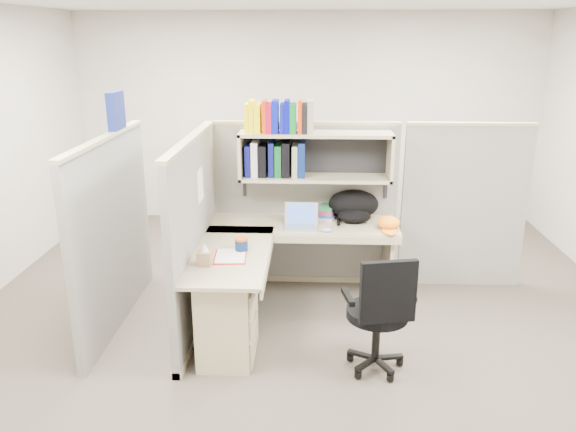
{
  "coord_description": "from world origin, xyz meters",
  "views": [
    {
      "loc": [
        0.07,
        -4.38,
        2.4
      ],
      "look_at": [
        -0.13,
        0.25,
        0.9
      ],
      "focal_mm": 35.0,
      "sensor_mm": 36.0,
      "label": 1
    }
  ],
  "objects_px": {
    "desk": "(251,291)",
    "task_chair": "(378,331)",
    "snack_canister": "(241,244)",
    "laptop": "(301,217)",
    "backpack": "(354,206)"
  },
  "relations": [
    {
      "from": "laptop",
      "to": "snack_canister",
      "type": "distance_m",
      "value": 0.75
    },
    {
      "from": "desk",
      "to": "backpack",
      "type": "xyz_separation_m",
      "value": [
        0.88,
        0.97,
        0.43
      ]
    },
    {
      "from": "snack_canister",
      "to": "laptop",
      "type": "bearing_deg",
      "value": 50.72
    },
    {
      "from": "snack_canister",
      "to": "backpack",
      "type": "bearing_deg",
      "value": 40.54
    },
    {
      "from": "snack_canister",
      "to": "task_chair",
      "type": "bearing_deg",
      "value": -28.27
    },
    {
      "from": "backpack",
      "to": "snack_canister",
      "type": "bearing_deg",
      "value": -123.26
    },
    {
      "from": "desk",
      "to": "task_chair",
      "type": "relative_size",
      "value": 1.82
    },
    {
      "from": "backpack",
      "to": "laptop",
      "type": "bearing_deg",
      "value": -136.98
    },
    {
      "from": "laptop",
      "to": "snack_canister",
      "type": "height_order",
      "value": "laptop"
    },
    {
      "from": "desk",
      "to": "task_chair",
      "type": "height_order",
      "value": "task_chair"
    },
    {
      "from": "backpack",
      "to": "desk",
      "type": "bearing_deg",
      "value": -115.97
    },
    {
      "from": "laptop",
      "to": "backpack",
      "type": "bearing_deg",
      "value": 27.8
    },
    {
      "from": "snack_canister",
      "to": "task_chair",
      "type": "xyz_separation_m",
      "value": [
        1.06,
        -0.57,
        -0.45
      ]
    },
    {
      "from": "task_chair",
      "to": "desk",
      "type": "bearing_deg",
      "value": 156.34
    },
    {
      "from": "backpack",
      "to": "snack_canister",
      "type": "xyz_separation_m",
      "value": [
        -0.97,
        -0.83,
        -0.08
      ]
    }
  ]
}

